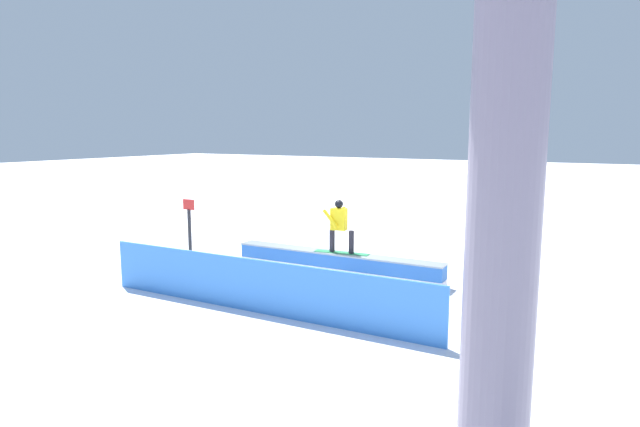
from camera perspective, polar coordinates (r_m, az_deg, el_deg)
name	(u,v)px	position (r m, az deg, el deg)	size (l,w,h in m)	color
ground_plane	(336,274)	(14.33, 1.69, -6.46)	(120.00, 120.00, 0.00)	white
grind_box	(336,264)	(14.27, 1.70, -5.41)	(5.85, 0.61, 0.60)	#2C64B6
snowboarder	(340,224)	(13.99, 2.08, -1.16)	(1.49, 0.50, 1.40)	#298551
safety_fence	(257,286)	(11.32, -6.67, -7.67)	(8.02, 0.06, 1.13)	#3D83E0
trail_marker	(190,228)	(16.02, -13.68, -1.52)	(0.40, 0.10, 1.82)	#262628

